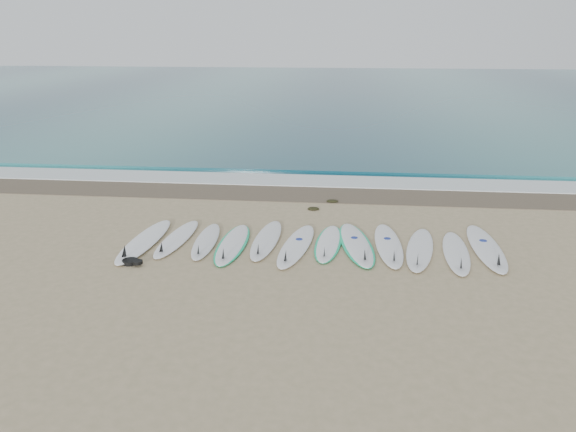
# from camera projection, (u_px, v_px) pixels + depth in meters

# --- Properties ---
(ground) EXTENTS (120.00, 120.00, 0.00)m
(ground) POSITION_uv_depth(u_px,v_px,m) (311.00, 246.00, 12.31)
(ground) COLOR tan
(ocean) EXTENTS (120.00, 55.00, 0.03)m
(ocean) POSITION_uv_depth(u_px,v_px,m) (338.00, 91.00, 42.98)
(ocean) COLOR #1D5D68
(ocean) RESTS_ON ground
(wet_sand_band) EXTENTS (120.00, 1.80, 0.01)m
(wet_sand_band) POSITION_uv_depth(u_px,v_px,m) (320.00, 194.00, 16.18)
(wet_sand_band) COLOR brown
(wet_sand_band) RESTS_ON ground
(foam_band) EXTENTS (120.00, 1.40, 0.04)m
(foam_band) POSITION_uv_depth(u_px,v_px,m) (322.00, 181.00, 17.49)
(foam_band) COLOR silver
(foam_band) RESTS_ON ground
(wave_crest) EXTENTS (120.00, 1.00, 0.10)m
(wave_crest) POSITION_uv_depth(u_px,v_px,m) (324.00, 169.00, 18.90)
(wave_crest) COLOR #1D5D68
(wave_crest) RESTS_ON ground
(surfboard_0) EXTENTS (0.72, 2.87, 0.36)m
(surfboard_0) POSITION_uv_depth(u_px,v_px,m) (143.00, 241.00, 12.40)
(surfboard_0) COLOR white
(surfboard_0) RESTS_ON ground
(surfboard_1) EXTENTS (0.68, 2.51, 0.32)m
(surfboard_1) POSITION_uv_depth(u_px,v_px,m) (176.00, 239.00, 12.56)
(surfboard_1) COLOR white
(surfboard_1) RESTS_ON ground
(surfboard_2) EXTENTS (0.61, 2.33, 0.30)m
(surfboard_2) POSITION_uv_depth(u_px,v_px,m) (206.00, 241.00, 12.43)
(surfboard_2) COLOR silver
(surfboard_2) RESTS_ON ground
(surfboard_3) EXTENTS (0.63, 2.55, 0.32)m
(surfboard_3) POSITION_uv_depth(u_px,v_px,m) (232.00, 244.00, 12.28)
(surfboard_3) COLOR white
(surfboard_3) RESTS_ON ground
(surfboard_4) EXTENTS (0.65, 2.60, 0.33)m
(surfboard_4) POSITION_uv_depth(u_px,v_px,m) (266.00, 240.00, 12.49)
(surfboard_4) COLOR white
(surfboard_4) RESTS_ON ground
(surfboard_5) EXTENTS (0.92, 2.75, 0.34)m
(surfboard_5) POSITION_uv_depth(u_px,v_px,m) (296.00, 246.00, 12.14)
(surfboard_5) COLOR white
(surfboard_5) RESTS_ON ground
(surfboard_6) EXTENTS (0.72, 2.37, 0.30)m
(surfboard_6) POSITION_uv_depth(u_px,v_px,m) (328.00, 243.00, 12.34)
(surfboard_6) COLOR white
(surfboard_6) RESTS_ON ground
(surfboard_7) EXTENTS (1.07, 2.79, 0.34)m
(surfboard_7) POSITION_uv_depth(u_px,v_px,m) (357.00, 244.00, 12.26)
(surfboard_7) COLOR white
(surfboard_7) RESTS_ON ground
(surfboard_8) EXTENTS (0.67, 2.71, 0.34)m
(surfboard_8) POSITION_uv_depth(u_px,v_px,m) (389.00, 245.00, 12.18)
(surfboard_8) COLOR white
(surfboard_8) RESTS_ON ground
(surfboard_9) EXTENTS (0.99, 2.69, 0.34)m
(surfboard_9) POSITION_uv_depth(u_px,v_px,m) (420.00, 249.00, 11.95)
(surfboard_9) COLOR white
(surfboard_9) RESTS_ON ground
(surfboard_10) EXTENTS (0.73, 2.55, 0.32)m
(surfboard_10) POSITION_uv_depth(u_px,v_px,m) (456.00, 253.00, 11.77)
(surfboard_10) COLOR white
(surfboard_10) RESTS_ON ground
(surfboard_11) EXTENTS (0.61, 2.89, 0.37)m
(surfboard_11) POSITION_uv_depth(u_px,v_px,m) (487.00, 248.00, 12.01)
(surfboard_11) COLOR white
(surfboard_11) RESTS_ON ground
(seaweed_near) EXTENTS (0.31, 0.24, 0.06)m
(seaweed_near) POSITION_uv_depth(u_px,v_px,m) (313.00, 209.00, 14.78)
(seaweed_near) COLOR black
(seaweed_near) RESTS_ON ground
(seaweed_far) EXTENTS (0.32, 0.25, 0.06)m
(seaweed_far) POSITION_uv_depth(u_px,v_px,m) (332.00, 201.00, 15.42)
(seaweed_far) COLOR black
(seaweed_far) RESTS_ON ground
(leash_coil) EXTENTS (0.46, 0.36, 0.11)m
(leash_coil) POSITION_uv_depth(u_px,v_px,m) (132.00, 262.00, 11.34)
(leash_coil) COLOR black
(leash_coil) RESTS_ON ground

